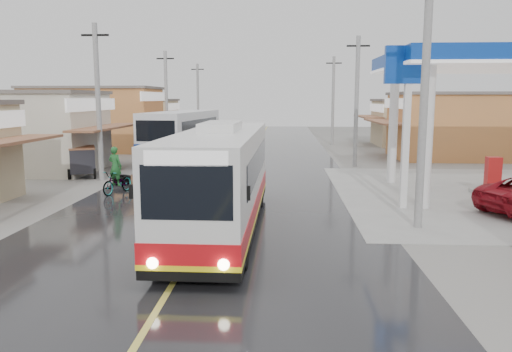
# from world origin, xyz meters

# --- Properties ---
(ground) EXTENTS (120.00, 120.00, 0.00)m
(ground) POSITION_xyz_m (0.00, 0.00, 0.00)
(ground) COLOR slate
(ground) RESTS_ON ground
(road) EXTENTS (12.00, 90.00, 0.02)m
(road) POSITION_xyz_m (0.00, 15.00, 0.01)
(road) COLOR black
(road) RESTS_ON ground
(centre_line) EXTENTS (0.15, 90.00, 0.01)m
(centre_line) POSITION_xyz_m (0.00, 15.00, 0.02)
(centre_line) COLOR #D8CC4C
(centre_line) RESTS_ON road
(shopfronts_left) EXTENTS (11.00, 44.00, 5.20)m
(shopfronts_left) POSITION_xyz_m (-13.00, 18.00, 0.00)
(shopfronts_left) COLOR tan
(shopfronts_left) RESTS_ON ground
(shopfronts_right) EXTENTS (11.00, 44.00, 4.80)m
(shopfronts_right) POSITION_xyz_m (15.00, 12.00, 0.00)
(shopfronts_right) COLOR beige
(shopfronts_right) RESTS_ON ground
(utility_poles_left) EXTENTS (1.60, 50.00, 8.00)m
(utility_poles_left) POSITION_xyz_m (-7.00, 16.00, 0.00)
(utility_poles_left) COLOR gray
(utility_poles_left) RESTS_ON ground
(utility_poles_right) EXTENTS (1.60, 36.00, 8.00)m
(utility_poles_right) POSITION_xyz_m (7.00, 15.00, 0.00)
(utility_poles_right) COLOR gray
(utility_poles_right) RESTS_ON ground
(coach_bus) EXTENTS (2.68, 11.22, 3.49)m
(coach_bus) POSITION_xyz_m (0.54, -0.48, 1.69)
(coach_bus) COLOR silver
(coach_bus) RESTS_ON road
(second_bus) EXTENTS (3.81, 10.35, 3.36)m
(second_bus) POSITION_xyz_m (-4.41, 17.37, 1.81)
(second_bus) COLOR silver
(second_bus) RESTS_ON road
(cyclist) EXTENTS (1.30, 2.11, 2.15)m
(cyclist) POSITION_xyz_m (-4.93, 5.35, 0.71)
(cyclist) COLOR black
(cyclist) RESTS_ON ground
(tricycle_near) EXTENTS (2.14, 2.38, 1.66)m
(tricycle_near) POSITION_xyz_m (-8.42, 9.98, 0.95)
(tricycle_near) COLOR #26262D
(tricycle_near) RESTS_ON ground
(tyre_stack) EXTENTS (0.91, 0.91, 0.46)m
(tyre_stack) POSITION_xyz_m (-5.51, 7.71, 0.23)
(tyre_stack) COLOR black
(tyre_stack) RESTS_ON ground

